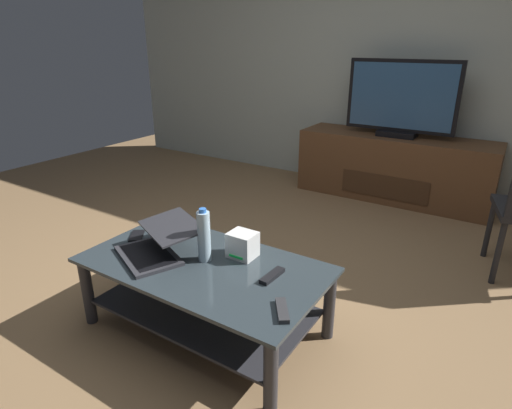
# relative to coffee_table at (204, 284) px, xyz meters

# --- Properties ---
(ground_plane) EXTENTS (7.68, 7.68, 0.00)m
(ground_plane) POSITION_rel_coffee_table_xyz_m (-0.01, 0.33, -0.27)
(ground_plane) COLOR olive
(back_wall) EXTENTS (6.40, 0.12, 2.80)m
(back_wall) POSITION_rel_coffee_table_xyz_m (-0.01, 2.87, 1.13)
(back_wall) COLOR #A8B2A8
(back_wall) RESTS_ON ground
(coffee_table) EXTENTS (1.24, 0.68, 0.40)m
(coffee_table) POSITION_rel_coffee_table_xyz_m (0.00, 0.00, 0.00)
(coffee_table) COLOR #2D383D
(coffee_table) RESTS_ON ground
(media_cabinet) EXTENTS (1.78, 0.51, 0.61)m
(media_cabinet) POSITION_rel_coffee_table_xyz_m (0.25, 2.55, 0.03)
(media_cabinet) COLOR brown
(media_cabinet) RESTS_ON ground
(television) EXTENTS (0.98, 0.20, 0.68)m
(television) POSITION_rel_coffee_table_xyz_m (0.25, 2.53, 0.66)
(television) COLOR black
(television) RESTS_ON media_cabinet
(laptop) EXTENTS (0.50, 0.51, 0.16)m
(laptop) POSITION_rel_coffee_table_xyz_m (-0.26, -0.05, 0.19)
(laptop) COLOR #333338
(laptop) RESTS_ON coffee_table
(router_box) EXTENTS (0.14, 0.12, 0.13)m
(router_box) POSITION_rel_coffee_table_xyz_m (0.13, 0.17, 0.19)
(router_box) COLOR white
(router_box) RESTS_ON coffee_table
(water_bottle_near) EXTENTS (0.07, 0.07, 0.28)m
(water_bottle_near) POSITION_rel_coffee_table_xyz_m (-0.01, 0.03, 0.26)
(water_bottle_near) COLOR silver
(water_bottle_near) RESTS_ON coffee_table
(cell_phone) EXTENTS (0.14, 0.15, 0.01)m
(cell_phone) POSITION_rel_coffee_table_xyz_m (-0.52, 0.03, 0.13)
(cell_phone) COLOR black
(cell_phone) RESTS_ON coffee_table
(tv_remote) EXTENTS (0.13, 0.16, 0.02)m
(tv_remote) POSITION_rel_coffee_table_xyz_m (0.53, -0.14, 0.13)
(tv_remote) COLOR #2D2D30
(tv_remote) RESTS_ON coffee_table
(soundbar_remote) EXTENTS (0.05, 0.16, 0.02)m
(soundbar_remote) POSITION_rel_coffee_table_xyz_m (0.36, 0.07, 0.13)
(soundbar_remote) COLOR black
(soundbar_remote) RESTS_ON coffee_table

